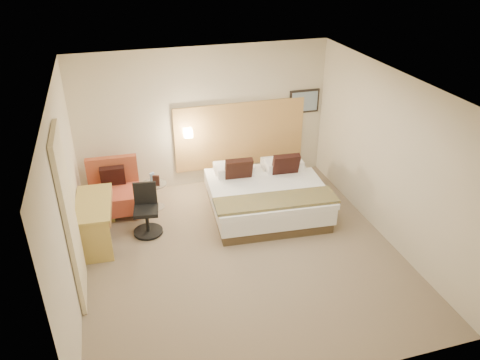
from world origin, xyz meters
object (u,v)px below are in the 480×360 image
object	(u,v)px
lounge_chair	(115,192)
desk_chair	(147,214)
side_table	(155,194)
bed	(265,195)
desk	(96,211)

from	to	relation	value
lounge_chair	desk_chair	bearing A→B (deg)	-61.13
side_table	desk_chair	size ratio (longest dim) A/B	0.67
bed	desk	size ratio (longest dim) A/B	1.72
bed	side_table	distance (m)	1.99
lounge_chair	desk_chair	distance (m)	0.97
lounge_chair	desk_chair	world-z (taller)	lounge_chair
lounge_chair	side_table	bearing A→B (deg)	-9.18
bed	desk	xyz separation A→B (m)	(-2.89, -0.17, 0.27)
bed	desk_chair	xyz separation A→B (m)	(-2.11, -0.10, 0.04)
lounge_chair	desk	distance (m)	1.00
lounge_chair	desk_chair	size ratio (longest dim) A/B	1.10
bed	lounge_chair	world-z (taller)	bed
side_table	desk	distance (m)	1.33
desk_chair	bed	bearing A→B (deg)	2.65
side_table	desk_chair	bearing A→B (deg)	-106.87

